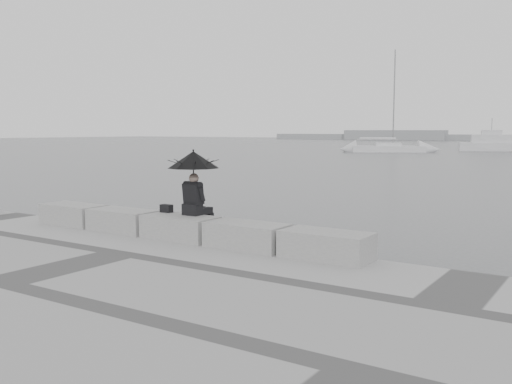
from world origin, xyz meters
The scene contains 10 objects.
ground centered at (0.00, 0.00, 0.00)m, with size 360.00×360.00×0.00m, color #424447.
stone_block_far_left centered at (-3.40, -0.45, 0.75)m, with size 1.60×0.80×0.50m, color gray.
stone_block_left centered at (-1.70, -0.45, 0.75)m, with size 1.60×0.80×0.50m, color gray.
stone_block_centre centered at (0.00, -0.45, 0.75)m, with size 1.60×0.80×0.50m, color gray.
stone_block_right centered at (1.70, -0.45, 0.75)m, with size 1.60×0.80×0.50m, color gray.
stone_block_far_right centered at (3.40, -0.45, 0.75)m, with size 1.60×0.80×0.50m, color gray.
seated_person centered at (0.14, -0.18, 1.99)m, with size 1.11×1.11×1.39m.
bag centered at (-0.59, -0.21, 1.09)m, with size 0.27×0.15×0.17m, color black.
sailboat_left centered at (-17.98, 60.57, 0.51)m, with size 9.16×6.21×12.90m.
motor_cruiser centered at (-6.99, 72.83, 0.89)m, with size 10.54×5.51×4.50m.
Camera 1 is at (7.81, -9.45, 2.79)m, focal length 40.00 mm.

